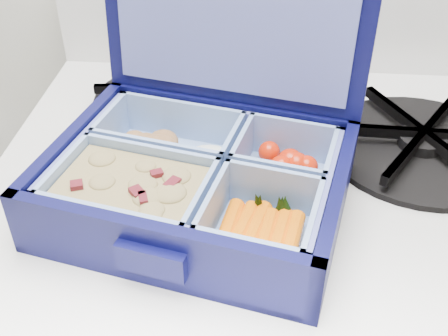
# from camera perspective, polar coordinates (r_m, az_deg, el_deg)

# --- Properties ---
(bento_box) EXTENTS (0.29, 0.25, 0.06)m
(bento_box) POSITION_cam_1_polar(r_m,az_deg,el_deg) (0.49, -2.65, -1.40)
(bento_box) COLOR #080937
(bento_box) RESTS_ON stove
(burner_grate) EXTENTS (0.21, 0.21, 0.03)m
(burner_grate) POSITION_cam_1_polar(r_m,az_deg,el_deg) (0.61, 19.53, 2.83)
(burner_grate) COLOR black
(burner_grate) RESTS_ON stove
(burner_grate_rear) EXTENTS (0.19, 0.19, 0.02)m
(burner_grate_rear) POSITION_cam_1_polar(r_m,az_deg,el_deg) (0.66, -5.83, 7.47)
(burner_grate_rear) COLOR black
(burner_grate_rear) RESTS_ON stove
(fork) EXTENTS (0.12, 0.15, 0.01)m
(fork) POSITION_cam_1_polar(r_m,az_deg,el_deg) (0.63, 4.93, 5.07)
(fork) COLOR silver
(fork) RESTS_ON stove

